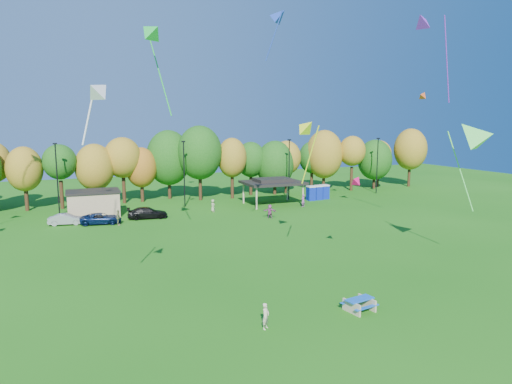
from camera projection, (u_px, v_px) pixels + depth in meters
name	position (u px, v px, depth m)	size (l,w,h in m)	color
ground	(314.00, 329.00, 25.80)	(160.00, 160.00, 0.00)	#19600F
tree_line	(155.00, 162.00, 66.22)	(93.57, 10.55, 11.15)	black
lamp_posts	(184.00, 172.00, 62.44)	(64.50, 0.25, 9.09)	black
utility_building	(93.00, 203.00, 56.65)	(6.30, 4.30, 3.25)	tan
pavilion	(273.00, 182.00, 64.40)	(8.20, 6.20, 3.77)	tan
porta_potties	(318.00, 192.00, 68.85)	(3.75, 1.60, 2.18)	#0C23A2
picnic_table	(359.00, 304.00, 28.30)	(2.09, 1.83, 0.80)	tan
kite_flyer	(266.00, 316.00, 25.79)	(0.55, 0.36, 1.52)	beige
car_b	(66.00, 219.00, 52.01)	(1.35, 3.88, 1.28)	#96969B
car_c	(101.00, 219.00, 52.43)	(2.10, 4.56, 1.27)	#0B1D46
car_d	(148.00, 213.00, 55.43)	(1.93, 4.75, 1.38)	black
far_person_0	(118.00, 218.00, 51.71)	(1.04, 0.43, 1.78)	#838652
far_person_2	(303.00, 201.00, 62.96)	(0.64, 0.42, 1.75)	#9E4A9A
far_person_4	(270.00, 211.00, 55.50)	(1.60, 0.51, 1.72)	#9A407C
far_person_5	(213.00, 206.00, 59.47)	(0.80, 0.52, 1.65)	#959C6B
kite_0	(280.00, 16.00, 36.64)	(2.50, 2.42, 4.56)	#1D3AA0
kite_1	(423.00, 95.00, 58.77)	(1.77, 1.54, 1.48)	#CD4918
kite_5	(100.00, 90.00, 22.79)	(1.96, 1.97, 3.51)	silver
kite_9	(357.00, 180.00, 36.59)	(1.43, 1.32, 1.18)	#EC0D5C
kite_11	(307.00, 127.00, 37.38)	(1.94, 3.41, 5.56)	#F0FF1A
kite_12	(423.00, 21.00, 41.59)	(4.66, 3.02, 8.42)	#9729DD
kite_13	(149.00, 32.00, 35.19)	(3.06, 4.19, 7.54)	green
kite_14	(471.00, 134.00, 35.58)	(3.68, 4.88, 8.05)	#51E24F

